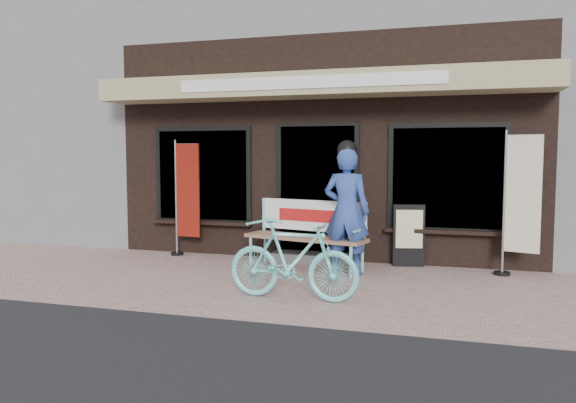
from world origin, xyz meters
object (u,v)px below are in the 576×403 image
(bench, at_px, (308,229))
(bicycle, at_px, (293,260))
(nobori_red, at_px, (186,196))
(nobori_cream, at_px, (520,202))
(person, at_px, (347,209))
(menu_stand, at_px, (409,235))

(bench, xyz_separation_m, bicycle, (0.30, -1.86, -0.12))
(bench, bearing_deg, bicycle, -67.59)
(bench, distance_m, nobori_red, 2.27)
(nobori_red, xyz_separation_m, nobori_cream, (5.16, -0.14, 0.05))
(nobori_red, distance_m, nobori_cream, 5.17)
(nobori_red, bearing_deg, bicycle, -34.01)
(bicycle, xyz_separation_m, nobori_red, (-2.50, 2.22, 0.53))
(bicycle, height_order, nobori_cream, nobori_cream)
(person, height_order, nobori_cream, nobori_cream)
(bicycle, bearing_deg, bench, 11.01)
(person, distance_m, bicycle, 1.71)
(person, xyz_separation_m, menu_stand, (0.81, 0.78, -0.45))
(bench, xyz_separation_m, menu_stand, (1.44, 0.54, -0.11))
(nobori_red, distance_m, menu_stand, 3.68)
(bench, height_order, person, person)
(bench, xyz_separation_m, nobori_red, (-2.20, 0.37, 0.41))
(bicycle, distance_m, nobori_red, 3.39)
(bench, bearing_deg, nobori_cream, 17.68)
(menu_stand, bearing_deg, nobori_cream, -24.84)
(bicycle, bearing_deg, person, -9.66)
(menu_stand, bearing_deg, person, -149.34)
(menu_stand, bearing_deg, bench, -172.83)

